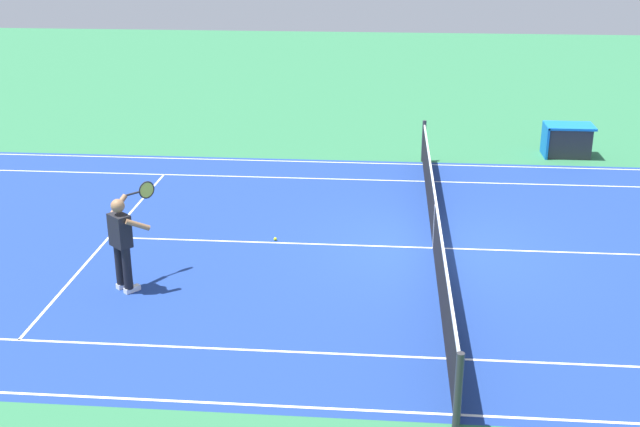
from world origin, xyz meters
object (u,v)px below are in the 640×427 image
(tennis_player_near, at_px, (122,239))
(equipment_cart_tarped, at_px, (567,140))
(tennis_ball, at_px, (275,239))
(tennis_net, at_px, (435,224))

(tennis_player_near, relative_size, equipment_cart_tarped, 1.36)
(equipment_cart_tarped, bearing_deg, tennis_ball, 43.34)
(tennis_player_near, height_order, tennis_ball, tennis_player_near)
(tennis_player_near, relative_size, tennis_ball, 25.71)
(tennis_player_near, bearing_deg, tennis_ball, -132.98)
(tennis_net, bearing_deg, tennis_player_near, 23.15)
(tennis_player_near, xyz_separation_m, tennis_ball, (-2.23, -2.39, -0.90))
(tennis_net, xyz_separation_m, tennis_ball, (3.08, -0.12, -0.46))
(tennis_net, distance_m, equipment_cart_tarped, 7.61)
(equipment_cart_tarped, bearing_deg, tennis_net, 60.18)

